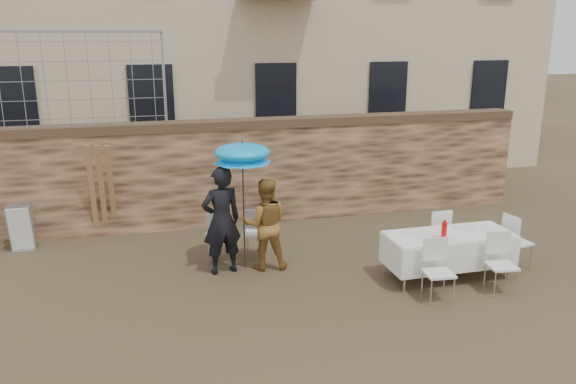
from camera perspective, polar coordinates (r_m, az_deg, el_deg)
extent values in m
plane|color=brown|center=(7.88, 1.34, -14.31)|extent=(80.00, 80.00, 0.00)
cube|color=brown|center=(12.05, -5.27, 1.95)|extent=(13.00, 0.50, 2.20)
imported|color=black|center=(9.50, -6.77, -2.90)|extent=(0.75, 0.57, 1.86)
imported|color=#C2883B|center=(9.67, -2.34, -3.27)|extent=(0.86, 0.72, 1.61)
cylinder|color=#3F3F44|center=(9.65, -4.51, -2.46)|extent=(0.03, 0.03, 1.89)
cone|color=#0A9CF4|center=(9.38, -4.65, 3.67)|extent=(0.98, 0.98, 0.22)
cube|color=white|center=(9.67, 16.10, -4.22)|extent=(2.10, 0.85, 0.05)
cylinder|color=silver|center=(9.09, 11.83, -7.79)|extent=(0.04, 0.04, 0.74)
cylinder|color=silver|center=(10.05, 21.63, -6.29)|extent=(0.04, 0.04, 0.74)
cylinder|color=silver|center=(9.66, 10.00, -6.26)|extent=(0.04, 0.04, 0.74)
cylinder|color=silver|center=(10.57, 19.44, -5.01)|extent=(0.04, 0.04, 0.74)
cylinder|color=red|center=(9.40, 15.58, -3.75)|extent=(0.09, 0.09, 0.26)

